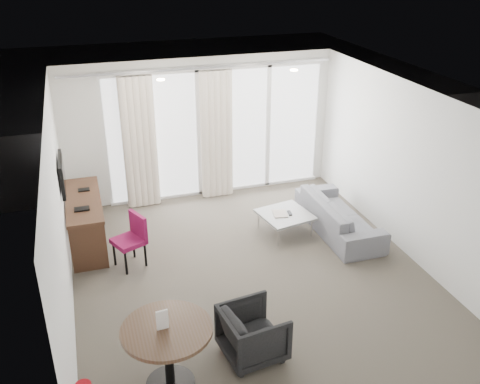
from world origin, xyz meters
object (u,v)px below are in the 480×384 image
object	(u,v)px
rattan_chair_a	(213,155)
sofa	(339,215)
round_table	(169,357)
rattan_chair_b	(271,138)
coffee_table	(285,223)
desk	(86,222)
desk_chair	(129,242)
tub_armchair	(253,333)

from	to	relation	value
rattan_chair_a	sofa	bearing A→B (deg)	-55.19
round_table	rattan_chair_b	world-z (taller)	rattan_chair_b
coffee_table	rattan_chair_a	world-z (taller)	rattan_chair_a
sofa	round_table	bearing A→B (deg)	127.56
desk	sofa	bearing A→B (deg)	-11.36
sofa	desk_chair	bearing A→B (deg)	90.55
desk_chair	rattan_chair_a	distance (m)	3.73
desk	desk_chair	bearing A→B (deg)	-56.02
round_table	desk	bearing A→B (deg)	101.64
tub_armchair	rattan_chair_b	xyz separation A→B (m)	(2.46, 6.00, 0.09)
sofa	rattan_chair_b	world-z (taller)	rattan_chair_b
coffee_table	rattan_chair_b	bearing A→B (deg)	73.25
desk	coffee_table	world-z (taller)	desk
sofa	rattan_chair_b	size ratio (longest dim) A/B	2.42
rattan_chair_a	round_table	bearing A→B (deg)	-98.53
desk_chair	round_table	xyz separation A→B (m)	(0.13, -2.53, -0.02)
desk	rattan_chair_a	xyz separation A→B (m)	(2.67, 2.24, -0.01)
tub_armchair	rattan_chair_a	xyz separation A→B (m)	(0.96, 5.44, 0.07)
rattan_chair_b	tub_armchair	bearing A→B (deg)	-122.59
desk_chair	rattan_chair_a	world-z (taller)	desk_chair
round_table	sofa	xyz separation A→B (m)	(3.33, 2.56, -0.10)
sofa	coffee_table	bearing A→B (deg)	76.60
desk	desk_chair	xyz separation A→B (m)	(0.57, -0.84, 0.01)
tub_armchair	desk_chair	bearing A→B (deg)	18.15
tub_armchair	desk	bearing A→B (deg)	20.42
desk_chair	coffee_table	world-z (taller)	desk_chair
desk	coffee_table	distance (m)	3.21
rattan_chair_b	desk_chair	bearing A→B (deg)	-145.00
rattan_chair_a	rattan_chair_b	world-z (taller)	rattan_chair_b
round_table	tub_armchair	distance (m)	1.03
coffee_table	rattan_chair_a	xyz separation A→B (m)	(-0.48, 2.84, 0.21)
coffee_table	sofa	size ratio (longest dim) A/B	0.40
desk_chair	sofa	xyz separation A→B (m)	(3.46, 0.03, -0.12)
round_table	tub_armchair	world-z (taller)	round_table
desk_chair	round_table	world-z (taller)	desk_chair
round_table	rattan_chair_b	size ratio (longest dim) A/B	1.20
round_table	coffee_table	xyz separation A→B (m)	(2.45, 2.77, -0.21)
desk	rattan_chair_a	world-z (taller)	desk
desk	tub_armchair	size ratio (longest dim) A/B	2.44
sofa	rattan_chair_b	distance (m)	3.61
desk	sofa	world-z (taller)	desk
round_table	sofa	distance (m)	4.21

